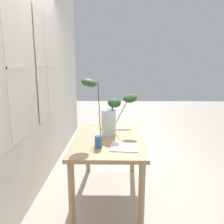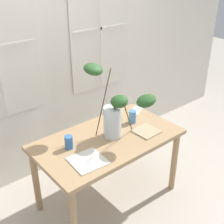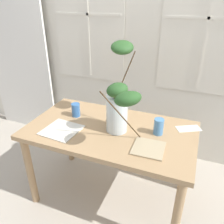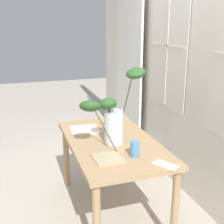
{
  "view_description": "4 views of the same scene",
  "coord_description": "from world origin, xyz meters",
  "px_view_note": "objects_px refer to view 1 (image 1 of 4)",
  "views": [
    {
      "loc": [
        -2.61,
        -0.09,
        1.59
      ],
      "look_at": [
        0.05,
        -0.04,
        1.02
      ],
      "focal_mm": 37.76,
      "sensor_mm": 36.0,
      "label": 1
    },
    {
      "loc": [
        -1.49,
        -1.85,
        2.26
      ],
      "look_at": [
        0.02,
        -0.04,
        1.03
      ],
      "focal_mm": 47.92,
      "sensor_mm": 36.0,
      "label": 2
    },
    {
      "loc": [
        0.6,
        -1.47,
        1.73
      ],
      "look_at": [
        0.03,
        -0.04,
        0.93
      ],
      "focal_mm": 36.4,
      "sensor_mm": 36.0,
      "label": 3
    },
    {
      "loc": [
        2.46,
        -0.82,
        1.8
      ],
      "look_at": [
        0.11,
        -0.04,
        1.05
      ],
      "focal_mm": 48.47,
      "sensor_mm": 36.0,
      "label": 4
    }
  ],
  "objects_px": {
    "dining_table": "(109,144)",
    "plate_square_left": "(124,147)",
    "drinking_glass_blue_left": "(98,142)",
    "drinking_glass_blue_right": "(104,122)",
    "plate_square_right": "(121,127)",
    "vase_with_branches": "(110,112)"
  },
  "relations": [
    {
      "from": "drinking_glass_blue_left",
      "to": "plate_square_right",
      "type": "bearing_deg",
      "value": -18.72
    },
    {
      "from": "drinking_glass_blue_right",
      "to": "plate_square_right",
      "type": "distance_m",
      "value": 0.23
    },
    {
      "from": "drinking_glass_blue_right",
      "to": "plate_square_left",
      "type": "distance_m",
      "value": 0.78
    },
    {
      "from": "drinking_glass_blue_left",
      "to": "plate_square_right",
      "type": "relative_size",
      "value": 0.55
    },
    {
      "from": "dining_table",
      "to": "vase_with_branches",
      "type": "bearing_deg",
      "value": -9.13
    },
    {
      "from": "drinking_glass_blue_right",
      "to": "drinking_glass_blue_left",
      "type": "bearing_deg",
      "value": 178.31
    },
    {
      "from": "drinking_glass_blue_left",
      "to": "plate_square_right",
      "type": "xyz_separation_m",
      "value": [
        0.73,
        -0.25,
        -0.05
      ]
    },
    {
      "from": "vase_with_branches",
      "to": "drinking_glass_blue_left",
      "type": "relative_size",
      "value": 5.88
    },
    {
      "from": "dining_table",
      "to": "plate_square_left",
      "type": "distance_m",
      "value": 0.41
    },
    {
      "from": "dining_table",
      "to": "vase_with_branches",
      "type": "height_order",
      "value": "vase_with_branches"
    },
    {
      "from": "drinking_glass_blue_left",
      "to": "plate_square_left",
      "type": "distance_m",
      "value": 0.27
    },
    {
      "from": "drinking_glass_blue_left",
      "to": "plate_square_left",
      "type": "relative_size",
      "value": 0.44
    },
    {
      "from": "drinking_glass_blue_left",
      "to": "dining_table",
      "type": "bearing_deg",
      "value": -13.81
    },
    {
      "from": "dining_table",
      "to": "drinking_glass_blue_left",
      "type": "xyz_separation_m",
      "value": [
        -0.37,
        0.09,
        0.16
      ]
    },
    {
      "from": "dining_table",
      "to": "plate_square_right",
      "type": "relative_size",
      "value": 6.19
    },
    {
      "from": "plate_square_left",
      "to": "plate_square_right",
      "type": "bearing_deg",
      "value": 1.34
    },
    {
      "from": "drinking_glass_blue_right",
      "to": "dining_table",
      "type": "bearing_deg",
      "value": -169.71
    },
    {
      "from": "drinking_glass_blue_left",
      "to": "plate_square_left",
      "type": "bearing_deg",
      "value": -87.17
    },
    {
      "from": "vase_with_branches",
      "to": "drinking_glass_blue_left",
      "type": "xyz_separation_m",
      "value": [
        -0.45,
        0.1,
        -0.22
      ]
    },
    {
      "from": "dining_table",
      "to": "plate_square_right",
      "type": "height_order",
      "value": "plate_square_right"
    },
    {
      "from": "plate_square_right",
      "to": "drinking_glass_blue_left",
      "type": "bearing_deg",
      "value": 161.28
    },
    {
      "from": "dining_table",
      "to": "vase_with_branches",
      "type": "xyz_separation_m",
      "value": [
        0.08,
        -0.01,
        0.37
      ]
    }
  ]
}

